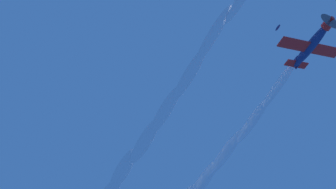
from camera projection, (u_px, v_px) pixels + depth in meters
airplane_left_wingman at (312, 44)px, 76.71m from camera, size 9.13×8.49×3.31m
smoke_trail_lead at (120, 177)px, 92.94m from camera, size 14.92×62.34×5.35m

